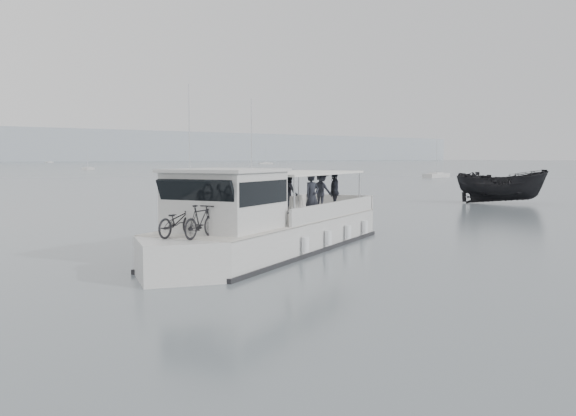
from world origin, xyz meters
TOP-DOWN VIEW (x-y plane):
  - ground at (0.00, 0.00)m, footprint 1400.00×1400.00m
  - tour_boat at (2.92, 0.03)m, footprint 13.94×8.62m
  - dark_motorboat at (32.97, 9.14)m, footprint 6.28×6.83m

SIDE VIEW (x-z plane):
  - ground at x=0.00m, z-range 0.00..0.00m
  - tour_boat at x=2.92m, z-range -2.05..4.05m
  - dark_motorboat at x=32.97m, z-range 0.00..2.61m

